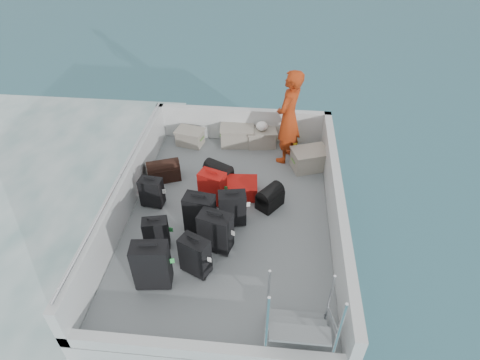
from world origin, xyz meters
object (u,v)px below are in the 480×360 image
object	(u,v)px
suitcase_4	(200,214)
suitcase_8	(237,188)
suitcase_0	(152,266)
suitcase_6	(216,232)
suitcase_2	(152,192)
passenger	(289,118)
suitcase_1	(156,234)
suitcase_3	(195,256)
crate_0	(190,138)
crate_2	(261,138)
crate_1	(237,136)
suitcase_5	(213,188)
crate_3	(309,160)
suitcase_7	(232,209)

from	to	relation	value
suitcase_4	suitcase_8	bearing A→B (deg)	71.03
suitcase_0	suitcase_6	xyz separation A→B (m)	(0.76, 0.75, -0.05)
suitcase_2	passenger	world-z (taller)	passenger
suitcase_2	suitcase_4	bearing A→B (deg)	-22.49
suitcase_6	passenger	distance (m)	2.75
suitcase_2	suitcase_8	distance (m)	1.48
suitcase_1	suitcase_3	xyz separation A→B (m)	(0.67, -0.40, 0.04)
suitcase_4	crate_0	world-z (taller)	suitcase_4
crate_2	suitcase_2	bearing A→B (deg)	-130.72
suitcase_0	crate_0	xyz separation A→B (m)	(-0.19, 3.55, -0.22)
suitcase_6	suitcase_8	size ratio (longest dim) A/B	0.95
suitcase_0	suitcase_3	size ratio (longest dim) A/B	1.20
suitcase_3	crate_1	bearing A→B (deg)	111.57
crate_1	suitcase_1	bearing A→B (deg)	-107.11
suitcase_2	suitcase_6	distance (m)	1.50
suitcase_2	suitcase_5	bearing A→B (deg)	17.21
suitcase_8	crate_1	size ratio (longest dim) A/B	1.09
crate_2	suitcase_5	bearing A→B (deg)	-111.84
suitcase_3	crate_3	bearing A→B (deg)	83.14
suitcase_2	suitcase_3	world-z (taller)	suitcase_3
crate_2	suitcase_1	bearing A→B (deg)	-115.53
suitcase_3	crate_0	distance (m)	3.35
passenger	suitcase_6	bearing A→B (deg)	1.61
crate_0	crate_3	xyz separation A→B (m)	(2.44, -0.60, 0.03)
suitcase_4	crate_1	distance (m)	2.57
suitcase_6	crate_3	world-z (taller)	suitcase_6
suitcase_6	passenger	bearing A→B (deg)	83.36
suitcase_1	suitcase_2	xyz separation A→B (m)	(-0.33, 0.94, -0.01)
suitcase_3	suitcase_0	bearing A→B (deg)	-127.25
suitcase_7	crate_1	size ratio (longest dim) A/B	0.95
suitcase_6	suitcase_7	world-z (taller)	suitcase_6
suitcase_3	crate_3	world-z (taller)	suitcase_3
suitcase_4	passenger	xyz separation A→B (m)	(1.34, 2.12, 0.58)
crate_1	suitcase_7	bearing A→B (deg)	-86.01
suitcase_3	crate_2	xyz separation A→B (m)	(0.75, 3.38, -0.15)
suitcase_0	crate_1	size ratio (longest dim) A/B	1.17
suitcase_5	suitcase_8	xyz separation A→B (m)	(0.40, 0.23, -0.17)
passenger	suitcase_4	bearing A→B (deg)	-7.92
crate_0	crate_1	distance (m)	0.98
crate_3	suitcase_1	bearing A→B (deg)	-136.31
suitcase_6	crate_2	size ratio (longest dim) A/B	1.19
suitcase_8	crate_3	size ratio (longest dim) A/B	1.12
suitcase_2	passenger	bearing A→B (deg)	41.94
suitcase_3	passenger	world-z (taller)	passenger
suitcase_1	crate_0	bearing A→B (deg)	78.45
suitcase_2	suitcase_7	world-z (taller)	suitcase_7
suitcase_4	suitcase_0	bearing A→B (deg)	-103.52
suitcase_6	crate_0	xyz separation A→B (m)	(-0.95, 2.79, -0.18)
crate_3	passenger	distance (m)	0.91
suitcase_0	crate_3	bearing A→B (deg)	45.95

